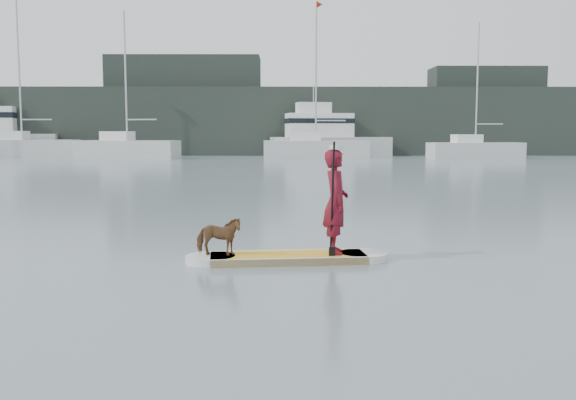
{
  "coord_description": "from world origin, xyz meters",
  "views": [
    {
      "loc": [
        -0.74,
        -6.33,
        2.09
      ],
      "look_at": [
        -0.68,
        3.89,
        1.0
      ],
      "focal_mm": 40.0,
      "sensor_mm": 36.0,
      "label": 1
    }
  ],
  "objects_px": {
    "paddler": "(336,202)",
    "dog": "(219,236)",
    "sailboat_d": "(315,147)",
    "sailboat_e": "(474,149)",
    "paddleboard": "(288,258)",
    "sailboat_c": "(127,148)",
    "sailboat_b": "(21,146)",
    "motor_yacht_a": "(325,137)"
  },
  "relations": [
    {
      "from": "sailboat_c",
      "to": "motor_yacht_a",
      "type": "relative_size",
      "value": 1.09
    },
    {
      "from": "paddleboard",
      "to": "sailboat_c",
      "type": "bearing_deg",
      "value": 101.5
    },
    {
      "from": "paddler",
      "to": "dog",
      "type": "relative_size",
      "value": 2.31
    },
    {
      "from": "dog",
      "to": "sailboat_d",
      "type": "height_order",
      "value": "sailboat_d"
    },
    {
      "from": "motor_yacht_a",
      "to": "sailboat_c",
      "type": "bearing_deg",
      "value": -173.44
    },
    {
      "from": "sailboat_d",
      "to": "sailboat_e",
      "type": "xyz_separation_m",
      "value": [
        12.32,
        -1.8,
        -0.13
      ]
    },
    {
      "from": "sailboat_e",
      "to": "sailboat_b",
      "type": "bearing_deg",
      "value": 169.24
    },
    {
      "from": "sailboat_e",
      "to": "paddleboard",
      "type": "bearing_deg",
      "value": -116.23
    },
    {
      "from": "sailboat_d",
      "to": "motor_yacht_a",
      "type": "bearing_deg",
      "value": 70.1
    },
    {
      "from": "paddleboard",
      "to": "sailboat_c",
      "type": "xyz_separation_m",
      "value": [
        -12.41,
        40.15,
        0.78
      ]
    },
    {
      "from": "sailboat_b",
      "to": "motor_yacht_a",
      "type": "relative_size",
      "value": 1.27
    },
    {
      "from": "sailboat_d",
      "to": "motor_yacht_a",
      "type": "relative_size",
      "value": 1.19
    },
    {
      "from": "sailboat_c",
      "to": "paddleboard",
      "type": "bearing_deg",
      "value": -64.09
    },
    {
      "from": "sailboat_c",
      "to": "sailboat_e",
      "type": "height_order",
      "value": "sailboat_c"
    },
    {
      "from": "sailboat_b",
      "to": "motor_yacht_a",
      "type": "distance_m",
      "value": 25.19
    },
    {
      "from": "paddleboard",
      "to": "dog",
      "type": "distance_m",
      "value": 1.18
    },
    {
      "from": "sailboat_c",
      "to": "sailboat_e",
      "type": "xyz_separation_m",
      "value": [
        27.13,
        -0.61,
        -0.09
      ]
    },
    {
      "from": "paddleboard",
      "to": "paddler",
      "type": "bearing_deg",
      "value": 0.0
    },
    {
      "from": "paddler",
      "to": "sailboat_c",
      "type": "xyz_separation_m",
      "value": [
        -13.18,
        40.07,
        -0.13
      ]
    },
    {
      "from": "sailboat_d",
      "to": "paddleboard",
      "type": "bearing_deg",
      "value": -95.09
    },
    {
      "from": "dog",
      "to": "sailboat_c",
      "type": "distance_m",
      "value": 41.82
    },
    {
      "from": "paddler",
      "to": "sailboat_b",
      "type": "bearing_deg",
      "value": 25.6
    },
    {
      "from": "sailboat_b",
      "to": "paddleboard",
      "type": "bearing_deg",
      "value": -64.97
    },
    {
      "from": "motor_yacht_a",
      "to": "sailboat_e",
      "type": "bearing_deg",
      "value": -32.88
    },
    {
      "from": "sailboat_d",
      "to": "sailboat_e",
      "type": "relative_size",
      "value": 1.18
    },
    {
      "from": "paddler",
      "to": "motor_yacht_a",
      "type": "distance_m",
      "value": 44.56
    },
    {
      "from": "paddleboard",
      "to": "motor_yacht_a",
      "type": "height_order",
      "value": "motor_yacht_a"
    },
    {
      "from": "dog",
      "to": "sailboat_e",
      "type": "relative_size",
      "value": 0.07
    },
    {
      "from": "dog",
      "to": "sailboat_b",
      "type": "height_order",
      "value": "sailboat_b"
    },
    {
      "from": "sailboat_e",
      "to": "motor_yacht_a",
      "type": "bearing_deg",
      "value": 150.25
    },
    {
      "from": "paddler",
      "to": "sailboat_e",
      "type": "distance_m",
      "value": 41.86
    },
    {
      "from": "sailboat_b",
      "to": "sailboat_d",
      "type": "height_order",
      "value": "sailboat_b"
    },
    {
      "from": "sailboat_b",
      "to": "sailboat_c",
      "type": "bearing_deg",
      "value": -17.25
    },
    {
      "from": "sailboat_b",
      "to": "sailboat_c",
      "type": "xyz_separation_m",
      "value": [
        9.25,
        -2.54,
        -0.07
      ]
    },
    {
      "from": "sailboat_b",
      "to": "sailboat_d",
      "type": "xyz_separation_m",
      "value": [
        24.06,
        -1.35,
        -0.03
      ]
    },
    {
      "from": "paddler",
      "to": "dog",
      "type": "xyz_separation_m",
      "value": [
        -1.88,
        -0.19,
        -0.54
      ]
    },
    {
      "from": "sailboat_b",
      "to": "paddler",
      "type": "bearing_deg",
      "value": -64.11
    },
    {
      "from": "paddleboard",
      "to": "sailboat_d",
      "type": "relative_size",
      "value": 0.27
    },
    {
      "from": "paddler",
      "to": "sailboat_d",
      "type": "distance_m",
      "value": 41.29
    },
    {
      "from": "paddler",
      "to": "motor_yacht_a",
      "type": "relative_size",
      "value": 0.16
    },
    {
      "from": "sailboat_d",
      "to": "sailboat_e",
      "type": "bearing_deg",
      "value": -10.05
    },
    {
      "from": "dog",
      "to": "sailboat_e",
      "type": "height_order",
      "value": "sailboat_e"
    }
  ]
}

